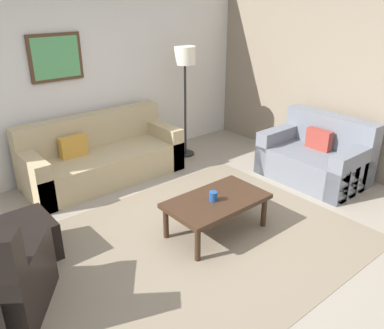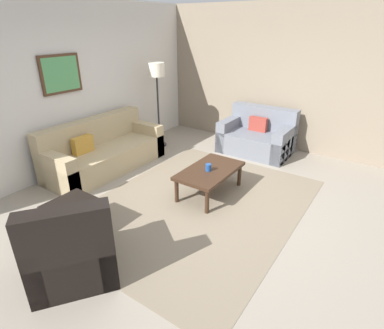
{
  "view_description": "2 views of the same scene",
  "coord_description": "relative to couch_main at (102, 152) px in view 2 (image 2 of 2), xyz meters",
  "views": [
    {
      "loc": [
        -2.22,
        -2.66,
        2.45
      ],
      "look_at": [
        0.07,
        0.08,
        0.88
      ],
      "focal_mm": 37.02,
      "sensor_mm": 36.0,
      "label": 1
    },
    {
      "loc": [
        -3.2,
        -2.1,
        2.38
      ],
      "look_at": [
        -0.02,
        0.08,
        0.62
      ],
      "focal_mm": 28.78,
      "sensor_mm": 36.0,
      "label": 2
    }
  ],
  "objects": [
    {
      "name": "lamp_standing",
      "position": [
        1.46,
        -0.1,
        1.11
      ],
      "size": [
        0.32,
        0.32,
        1.71
      ],
      "color": "black",
      "rests_on": "ground_plane"
    },
    {
      "name": "armchair_leather",
      "position": [
        -1.97,
        -1.86,
        0.01
      ],
      "size": [
        1.12,
        1.12,
        0.95
      ],
      "color": "black",
      "rests_on": "ground_plane"
    },
    {
      "name": "couch_loveseat",
      "position": [
        2.34,
        -1.97,
        0.0
      ],
      "size": [
        0.91,
        1.36,
        0.88
      ],
      "color": "slate",
      "rests_on": "ground_plane"
    },
    {
      "name": "coffee_table",
      "position": [
        0.29,
        -2.08,
        0.06
      ],
      "size": [
        1.1,
        0.64,
        0.41
      ],
      "color": "#382316",
      "rests_on": "ground_plane"
    },
    {
      "name": "ottoman",
      "position": [
        -1.48,
        -1.19,
        -0.1
      ],
      "size": [
        0.56,
        0.56,
        0.4
      ],
      "primitive_type": "cube",
      "color": "black",
      "rests_on": "ground_plane"
    },
    {
      "name": "area_rug",
      "position": [
        -0.09,
        -2.11,
        -0.29
      ],
      "size": [
        3.52,
        2.71,
        0.01
      ],
      "primitive_type": "cube",
      "color": "#80725D",
      "rests_on": "ground_plane"
    },
    {
      "name": "couch_main",
      "position": [
        0.0,
        0.0,
        0.0
      ],
      "size": [
        2.16,
        0.88,
        0.88
      ],
      "color": "tan",
      "rests_on": "ground_plane"
    },
    {
      "name": "stone_feature_panel",
      "position": [
        2.91,
        -2.11,
        1.1
      ],
      "size": [
        0.12,
        5.2,
        2.8
      ],
      "primitive_type": "cube",
      "color": "gray",
      "rests_on": "ground_plane"
    },
    {
      "name": "ground_plane",
      "position": [
        -0.09,
        -2.11,
        -0.3
      ],
      "size": [
        8.0,
        8.0,
        0.0
      ],
      "primitive_type": "plane",
      "color": "gray"
    },
    {
      "name": "cup",
      "position": [
        0.23,
        -2.08,
        0.16
      ],
      "size": [
        0.09,
        0.09,
        0.1
      ],
      "primitive_type": "cylinder",
      "color": "#1E478C",
      "rests_on": "coffee_table"
    },
    {
      "name": "rear_partition",
      "position": [
        -0.09,
        0.49,
        1.1
      ],
      "size": [
        6.0,
        0.12,
        2.8
      ],
      "primitive_type": "cube",
      "color": "silver",
      "rests_on": "ground_plane"
    },
    {
      "name": "framed_artwork",
      "position": [
        -0.29,
        0.4,
        1.36
      ],
      "size": [
        0.7,
        0.04,
        0.61
      ],
      "color": "#472D1C"
    }
  ]
}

